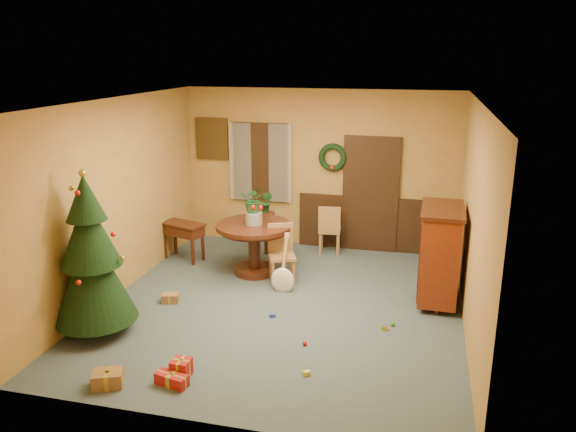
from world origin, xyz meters
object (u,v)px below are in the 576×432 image
(chair_near, at_px, (281,251))
(sideboard, at_px, (440,252))
(writing_desk, at_px, (183,232))
(christmas_tree, at_px, (91,258))
(dining_table, at_px, (254,239))

(chair_near, distance_m, sideboard, 2.43)
(chair_near, bearing_deg, sideboard, -5.51)
(chair_near, relative_size, writing_desk, 1.11)
(chair_near, distance_m, christmas_tree, 2.99)
(sideboard, bearing_deg, dining_table, 172.05)
(dining_table, bearing_deg, writing_desk, 166.81)
(dining_table, relative_size, writing_desk, 1.49)
(dining_table, xyz_separation_m, chair_near, (0.50, -0.17, -0.10))
(dining_table, height_order, chair_near, chair_near)
(dining_table, distance_m, sideboard, 2.94)
(chair_near, bearing_deg, writing_desk, 165.20)
(dining_table, distance_m, writing_desk, 1.44)
(dining_table, height_order, sideboard, sideboard)
(dining_table, relative_size, chair_near, 1.34)
(chair_near, xyz_separation_m, sideboard, (2.40, -0.23, 0.27))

